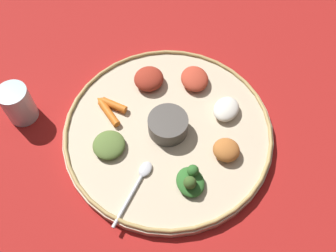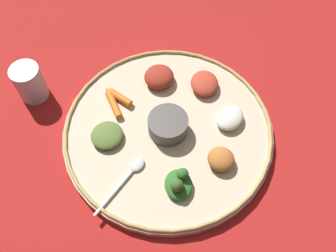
% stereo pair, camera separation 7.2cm
% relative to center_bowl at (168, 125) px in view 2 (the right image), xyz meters
% --- Properties ---
extents(ground_plane, '(2.40, 2.40, 0.00)m').
position_rel_center_bowl_xyz_m(ground_plane, '(0.00, 0.00, -0.04)').
color(ground_plane, maroon).
extents(platter, '(0.44, 0.44, 0.02)m').
position_rel_center_bowl_xyz_m(platter, '(0.00, 0.00, -0.03)').
color(platter, '#C6B293').
rests_on(platter, ground_plane).
extents(platter_rim, '(0.43, 0.43, 0.01)m').
position_rel_center_bowl_xyz_m(platter_rim, '(0.00, 0.00, -0.02)').
color(platter_rim, tan).
rests_on(platter_rim, platter).
extents(center_bowl, '(0.08, 0.08, 0.04)m').
position_rel_center_bowl_xyz_m(center_bowl, '(0.00, 0.00, 0.00)').
color(center_bowl, '#4C4742').
rests_on(center_bowl, platter).
extents(spoon, '(0.13, 0.08, 0.01)m').
position_rel_center_bowl_xyz_m(spoon, '(-0.12, -0.06, -0.02)').
color(spoon, silver).
rests_on(spoon, platter).
extents(greens_pile, '(0.07, 0.08, 0.04)m').
position_rel_center_bowl_xyz_m(greens_pile, '(-0.04, -0.12, -0.00)').
color(greens_pile, '#2D6628').
rests_on(greens_pile, platter).
extents(carrot_near_spoon, '(0.05, 0.07, 0.02)m').
position_rel_center_bowl_xyz_m(carrot_near_spoon, '(-0.07, 0.12, -0.01)').
color(carrot_near_spoon, orange).
rests_on(carrot_near_spoon, platter).
extents(carrot_outer, '(0.02, 0.08, 0.02)m').
position_rel_center_bowl_xyz_m(carrot_outer, '(-0.08, 0.11, -0.01)').
color(carrot_outer, orange).
rests_on(carrot_outer, platter).
extents(mound_rice_white, '(0.08, 0.07, 0.03)m').
position_rel_center_bowl_xyz_m(mound_rice_white, '(0.13, -0.04, -0.01)').
color(mound_rice_white, silver).
rests_on(mound_rice_white, platter).
extents(mound_collards, '(0.09, 0.09, 0.02)m').
position_rel_center_bowl_xyz_m(mound_collards, '(-0.12, 0.03, -0.01)').
color(mound_collards, '#567033').
rests_on(mound_collards, platter).
extents(mound_berbere_red, '(0.08, 0.09, 0.03)m').
position_rel_center_bowl_xyz_m(mound_berbere_red, '(0.12, 0.07, -0.01)').
color(mound_berbere_red, '#B73D28').
rests_on(mound_berbere_red, platter).
extents(mound_beet, '(0.09, 0.09, 0.03)m').
position_rel_center_bowl_xyz_m(mound_beet, '(0.04, 0.12, -0.00)').
color(mound_beet, maroon).
rests_on(mound_beet, platter).
extents(mound_chickpea, '(0.07, 0.07, 0.03)m').
position_rel_center_bowl_xyz_m(mound_chickpea, '(0.06, -0.11, -0.01)').
color(mound_chickpea, '#B2662D').
rests_on(mound_chickpea, platter).
extents(drinking_glass, '(0.06, 0.06, 0.09)m').
position_rel_center_bowl_xyz_m(drinking_glass, '(-0.23, 0.22, -0.00)').
color(drinking_glass, silver).
rests_on(drinking_glass, ground_plane).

